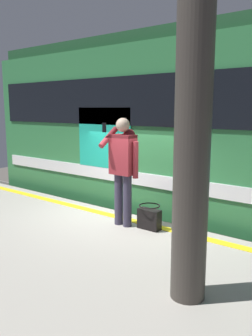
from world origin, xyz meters
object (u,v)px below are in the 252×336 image
(passenger, at_px, (123,163))
(handbag, at_px, (149,218))
(station_column, at_px, (192,139))
(train_carriage, at_px, (224,125))

(passenger, xyz_separation_m, handbag, (-0.44, -0.10, -0.85))
(passenger, height_order, station_column, station_column)
(train_carriage, xyz_separation_m, handbag, (0.22, 2.30, -1.39))
(train_carriage, height_order, passenger, train_carriage)
(train_carriage, height_order, handbag, train_carriage)
(train_carriage, relative_size, handbag, 26.64)
(train_carriage, bearing_deg, passenger, 74.58)
(passenger, bearing_deg, station_column, 145.10)
(passenger, height_order, handbag, passenger)
(passenger, distance_m, station_column, 2.36)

